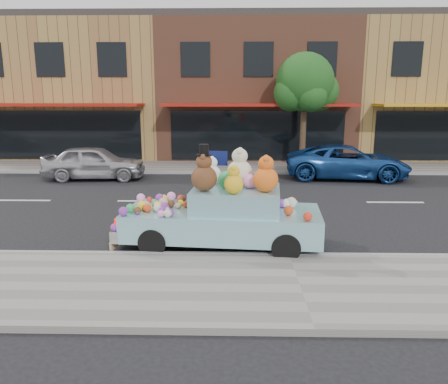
{
  "coord_description": "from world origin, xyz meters",
  "views": [
    {
      "loc": [
        -1.16,
        -13.61,
        3.35
      ],
      "look_at": [
        -1.37,
        -4.19,
        1.25
      ],
      "focal_mm": 35.0,
      "sensor_mm": 36.0,
      "label": 1
    }
  ],
  "objects_px": {
    "car_silver": "(94,162)",
    "art_car": "(224,212)",
    "street_tree": "(305,87)",
    "car_blue": "(347,162)"
  },
  "relations": [
    {
      "from": "street_tree",
      "to": "car_silver",
      "type": "xyz_separation_m",
      "value": [
        -8.81,
        -2.84,
        -3.01
      ]
    },
    {
      "from": "street_tree",
      "to": "car_silver",
      "type": "bearing_deg",
      "value": -162.17
    },
    {
      "from": "car_silver",
      "to": "car_blue",
      "type": "bearing_deg",
      "value": -90.95
    },
    {
      "from": "car_silver",
      "to": "art_car",
      "type": "xyz_separation_m",
      "value": [
        5.41,
        -7.94,
        0.12
      ]
    },
    {
      "from": "street_tree",
      "to": "car_blue",
      "type": "distance_m",
      "value": 4.14
    },
    {
      "from": "street_tree",
      "to": "car_blue",
      "type": "bearing_deg",
      "value": -59.45
    },
    {
      "from": "car_blue",
      "to": "art_car",
      "type": "xyz_separation_m",
      "value": [
        -4.86,
        -8.32,
        0.13
      ]
    },
    {
      "from": "street_tree",
      "to": "car_blue",
      "type": "relative_size",
      "value": 1.06
    },
    {
      "from": "car_silver",
      "to": "car_blue",
      "type": "relative_size",
      "value": 0.82
    },
    {
      "from": "street_tree",
      "to": "art_car",
      "type": "relative_size",
      "value": 1.13
    }
  ]
}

